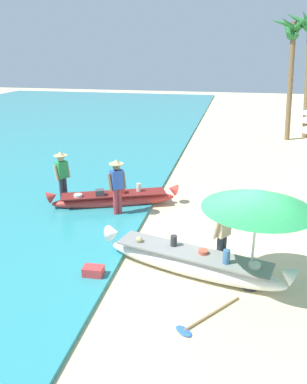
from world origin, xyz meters
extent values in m
plane|color=beige|center=(0.00, 0.00, 0.00)|extent=(80.00, 80.00, 0.00)
ellipsoid|color=white|center=(-0.73, -0.41, 0.27)|extent=(4.28, 1.72, 0.54)
cone|color=white|center=(1.28, -0.93, 0.59)|extent=(0.49, 0.50, 0.48)
cone|color=white|center=(-2.73, 0.10, 0.59)|extent=(0.49, 0.50, 0.48)
cube|color=gray|center=(-0.73, -0.41, 0.54)|extent=(3.63, 1.56, 0.04)
sphere|color=tan|center=(-2.01, -0.17, 0.62)|extent=(0.16, 0.16, 0.16)
cylinder|color=#2D2D33|center=(-1.18, -0.19, 0.68)|extent=(0.16, 0.16, 0.27)
cylinder|color=#B74C38|center=(-0.47, -0.41, 0.59)|extent=(0.22, 0.22, 0.10)
cylinder|color=#386699|center=(0.04, -0.72, 0.71)|extent=(0.15, 0.15, 0.33)
cylinder|color=silver|center=(0.64, -0.75, 0.59)|extent=(0.26, 0.26, 0.10)
ellipsoid|color=red|center=(-3.66, 3.05, 0.23)|extent=(3.94, 2.08, 0.45)
cone|color=red|center=(-1.86, 3.77, 0.50)|extent=(0.51, 0.50, 0.46)
cone|color=red|center=(-5.47, 2.32, 0.50)|extent=(0.51, 0.50, 0.46)
cube|color=maroon|center=(-3.66, 3.05, 0.45)|extent=(3.35, 1.86, 0.04)
cylinder|color=silver|center=(-4.69, 2.52, 0.50)|extent=(0.27, 0.27, 0.10)
cube|color=#424247|center=(-4.05, 2.79, 0.55)|extent=(0.35, 0.32, 0.20)
cube|color=#B73333|center=(-3.46, 3.13, 0.57)|extent=(0.30, 0.29, 0.23)
cylinder|color=silver|center=(-2.93, 3.42, 0.59)|extent=(0.15, 0.15, 0.28)
cylinder|color=#B2383D|center=(-3.27, 2.38, 0.46)|extent=(0.14, 0.14, 0.92)
cylinder|color=#B2383D|center=(-3.38, 2.29, 0.46)|extent=(0.14, 0.14, 0.92)
cube|color=#3356B2|center=(-3.32, 2.33, 1.21)|extent=(0.41, 0.41, 0.58)
cylinder|color=brown|center=(-3.14, 2.48, 1.16)|extent=(0.20, 0.20, 0.53)
cylinder|color=brown|center=(-3.48, 2.16, 1.16)|extent=(0.20, 0.20, 0.53)
sphere|color=brown|center=(-3.32, 2.33, 1.61)|extent=(0.22, 0.22, 0.22)
cylinder|color=tan|center=(-3.32, 2.33, 1.69)|extent=(0.44, 0.44, 0.02)
cone|color=tan|center=(-3.32, 2.33, 1.76)|extent=(0.26, 0.26, 0.12)
cylinder|color=#333842|center=(-0.12, -0.03, 0.42)|extent=(0.14, 0.14, 0.83)
cylinder|color=#333842|center=(-0.04, 0.09, 0.42)|extent=(0.14, 0.14, 0.83)
cube|color=beige|center=(-0.08, 0.03, 1.10)|extent=(0.39, 0.42, 0.54)
cylinder|color=beige|center=(-0.23, -0.15, 1.05)|extent=(0.21, 0.18, 0.49)
cylinder|color=beige|center=(0.03, 0.23, 1.05)|extent=(0.21, 0.18, 0.49)
sphere|color=beige|center=(-0.08, 0.03, 1.49)|extent=(0.22, 0.22, 0.22)
cylinder|color=#333842|center=(-5.37, 3.06, 0.45)|extent=(0.14, 0.14, 0.90)
cylinder|color=#333842|center=(-5.44, 2.94, 0.45)|extent=(0.14, 0.14, 0.90)
cube|color=green|center=(-5.41, 3.00, 1.17)|extent=(0.37, 0.42, 0.55)
cylinder|color=tan|center=(-5.28, 3.19, 1.12)|extent=(0.21, 0.17, 0.51)
cylinder|color=tan|center=(-5.51, 2.79, 1.12)|extent=(0.21, 0.17, 0.51)
sphere|color=tan|center=(-5.41, 3.00, 1.57)|extent=(0.22, 0.22, 0.22)
cylinder|color=tan|center=(-5.41, 3.00, 1.65)|extent=(0.44, 0.44, 0.02)
cone|color=tan|center=(-5.41, 3.00, 1.72)|extent=(0.26, 0.26, 0.12)
cylinder|color=#B7B7BC|center=(0.58, -0.68, 1.12)|extent=(0.05, 0.05, 2.25)
cone|color=#28934C|center=(0.58, -0.68, 2.06)|extent=(2.26, 2.26, 0.41)
cylinder|color=#333338|center=(0.58, -0.68, 0.03)|extent=(0.36, 0.36, 0.06)
cylinder|color=brown|center=(3.64, 14.45, 3.23)|extent=(0.81, 0.28, 6.49)
cone|color=#287033|center=(3.10, 14.80, 6.21)|extent=(1.24, 1.45, 1.11)
cone|color=#287033|center=(2.89, 14.49, 6.20)|extent=(1.72, 0.52, 1.16)
cone|color=#287033|center=(3.15, 14.04, 6.21)|extent=(1.11, 1.64, 1.13)
cylinder|color=brown|center=(2.80, 14.66, 3.10)|extent=(0.64, 0.28, 6.22)
cone|color=#287033|center=(3.09, 14.67, 5.99)|extent=(1.70, 0.39, 1.04)
cone|color=#287033|center=(2.89, 15.10, 5.92)|extent=(1.26, 1.74, 1.21)
cone|color=#287033|center=(2.36, 15.05, 5.92)|extent=(1.21, 1.57, 1.19)
cone|color=#287033|center=(2.18, 14.60, 6.09)|extent=(1.69, 0.59, 0.74)
cone|color=#287033|center=(2.35, 14.23, 6.05)|extent=(1.31, 1.77, 0.89)
cone|color=#287033|center=(2.78, 14.30, 6.01)|extent=(0.92, 1.46, 0.95)
cube|color=#C63838|center=(-2.85, -1.08, 0.16)|extent=(0.46, 0.32, 0.31)
cylinder|color=#8E6B47|center=(-0.14, -1.77, 0.03)|extent=(1.01, 1.26, 0.05)
ellipsoid|color=#2D60B7|center=(-0.63, -2.38, 0.03)|extent=(0.41, 0.38, 0.03)
camera|label=1|loc=(0.01, -8.00, 4.85)|focal=35.71mm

